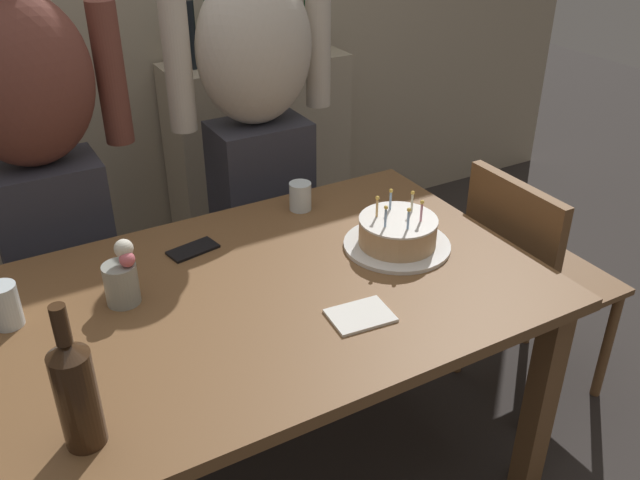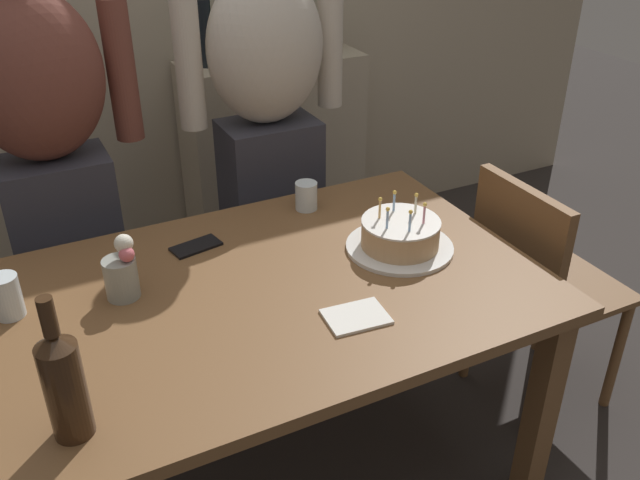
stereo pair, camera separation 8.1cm
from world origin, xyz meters
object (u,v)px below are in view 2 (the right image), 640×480
(water_glass_near, at_px, (7,296))
(wine_bottle, at_px, (64,382))
(water_glass_far, at_px, (306,196))
(person_woman_cardigan, at_px, (269,134))
(birthday_cake, at_px, (400,236))
(cell_phone, at_px, (196,246))
(napkin_stack, at_px, (356,317))
(dining_chair, at_px, (534,279))
(person_man_bearded, at_px, (53,172))
(flower_vase, at_px, (122,273))

(water_glass_near, distance_m, wine_bottle, 0.49)
(water_glass_near, height_order, water_glass_far, water_glass_near)
(water_glass_far, bearing_deg, water_glass_near, -168.09)
(person_woman_cardigan, bearing_deg, birthday_cake, 98.80)
(cell_phone, bearing_deg, napkin_stack, -75.13)
(water_glass_near, distance_m, water_glass_far, 0.94)
(napkin_stack, xyz_separation_m, dining_chair, (0.79, 0.19, -0.23))
(birthday_cake, distance_m, person_man_bearded, 1.11)
(person_woman_cardigan, bearing_deg, wine_bottle, 49.81)
(wine_bottle, distance_m, cell_phone, 0.75)
(person_man_bearded, bearing_deg, birthday_cake, 140.20)
(wine_bottle, height_order, napkin_stack, wine_bottle)
(wine_bottle, relative_size, cell_phone, 2.26)
(birthday_cake, bearing_deg, water_glass_near, 171.27)
(water_glass_far, xyz_separation_m, wine_bottle, (-0.84, -0.68, 0.08))
(person_man_bearded, bearing_deg, flower_vase, 97.06)
(water_glass_far, distance_m, person_woman_cardigan, 0.36)
(flower_vase, xyz_separation_m, person_man_bearded, (-0.07, 0.59, 0.06))
(water_glass_near, height_order, cell_phone, water_glass_near)
(wine_bottle, distance_m, dining_chair, 1.55)
(birthday_cake, xyz_separation_m, person_man_bearded, (-0.85, 0.70, 0.09))
(cell_phone, xyz_separation_m, person_woman_cardigan, (0.42, 0.43, 0.13))
(wine_bottle, bearing_deg, water_glass_near, 98.69)
(water_glass_far, distance_m, flower_vase, 0.69)
(person_man_bearded, relative_size, person_woman_cardigan, 1.00)
(flower_vase, height_order, person_woman_cardigan, person_woman_cardigan)
(wine_bottle, height_order, dining_chair, wine_bottle)
(person_woman_cardigan, relative_size, dining_chair, 1.90)
(wine_bottle, xyz_separation_m, flower_vase, (0.20, 0.44, -0.06))
(person_man_bearded, xyz_separation_m, dining_chair, (1.36, -0.76, -0.36))
(wine_bottle, distance_m, person_man_bearded, 1.03)
(wine_bottle, relative_size, flower_vase, 1.84)
(water_glass_near, xyz_separation_m, person_woman_cardigan, (0.94, 0.54, 0.08))
(napkin_stack, height_order, person_woman_cardigan, person_woman_cardigan)
(person_man_bearded, distance_m, dining_chair, 1.59)
(water_glass_near, relative_size, water_glass_far, 1.24)
(person_man_bearded, bearing_deg, person_woman_cardigan, -180.00)
(person_woman_cardigan, bearing_deg, water_glass_far, 86.40)
(water_glass_near, bearing_deg, person_woman_cardigan, 30.04)
(napkin_stack, relative_size, person_woman_cardigan, 0.09)
(dining_chair, bearing_deg, person_woman_cardigan, 39.19)
(water_glass_near, height_order, person_woman_cardigan, person_woman_cardigan)
(birthday_cake, relative_size, water_glass_near, 2.76)
(water_glass_near, distance_m, napkin_stack, 0.87)
(wine_bottle, bearing_deg, person_woman_cardigan, 49.81)
(napkin_stack, bearing_deg, water_glass_far, 75.82)
(water_glass_near, relative_size, napkin_stack, 0.74)
(water_glass_far, xyz_separation_m, flower_vase, (-0.64, -0.24, 0.03))
(person_man_bearded, bearing_deg, napkin_stack, 120.85)
(cell_phone, relative_size, napkin_stack, 0.93)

